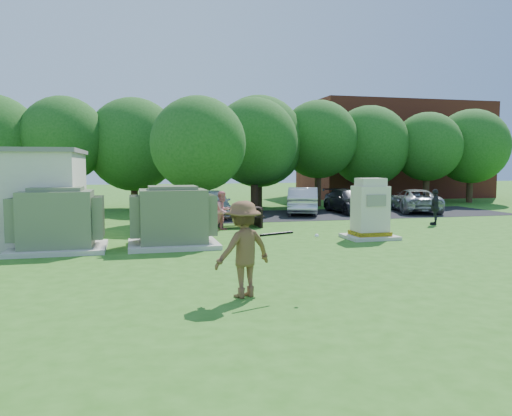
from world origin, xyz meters
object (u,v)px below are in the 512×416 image
object	(u,v)px
transformer_right	(173,218)
batter	(243,249)
person_walking_right	(435,207)
car_silver_b	(414,201)
car_white	(213,203)
car_dark	(350,201)
transformer_left	(57,221)
person_at_picnic	(223,211)
car_silver_a	(303,201)
picnic_table	(239,215)
generator_cabinet	(370,212)

from	to	relation	value
transformer_right	batter	xyz separation A→B (m)	(0.92, -6.96, 0.05)
person_walking_right	car_silver_b	xyz separation A→B (m)	(2.51, 5.83, -0.16)
transformer_right	car_silver_b	xyz separation A→B (m)	(14.81, 9.10, -0.30)
person_walking_right	car_white	world-z (taller)	person_walking_right
car_dark	transformer_left	bearing A→B (deg)	-146.15
person_at_picnic	car_silver_a	xyz separation A→B (m)	(5.68, 5.94, -0.08)
transformer_left	car_silver_a	world-z (taller)	transformer_left
transformer_left	car_silver_a	size ratio (longest dim) A/B	0.65
transformer_right	batter	size ratio (longest dim) A/B	1.47
person_at_picnic	car_silver_b	size ratio (longest dim) A/B	0.34
picnic_table	batter	distance (m)	11.92
picnic_table	batter	size ratio (longest dim) A/B	1.00
batter	person_at_picnic	xyz separation A→B (m)	(1.46, 10.62, -0.18)
car_silver_a	car_dark	size ratio (longest dim) A/B	0.98
person_at_picnic	car_silver_a	distance (m)	8.21
transformer_left	picnic_table	bearing A→B (deg)	33.98
transformer_left	car_white	bearing A→B (deg)	54.44
transformer_right	person_walking_right	bearing A→B (deg)	14.86
person_walking_right	car_silver_b	size ratio (longest dim) A/B	0.34
generator_cabinet	car_silver_b	world-z (taller)	generator_cabinet
transformer_right	transformer_left	bearing A→B (deg)	180.00
generator_cabinet	car_silver_a	distance (m)	9.59
car_silver_b	generator_cabinet	bearing A→B (deg)	67.37
person_at_picnic	car_dark	bearing A→B (deg)	-4.92
picnic_table	car_silver_b	distance (m)	12.32
transformer_left	batter	xyz separation A→B (m)	(4.62, -6.96, 0.05)
batter	person_walking_right	xyz separation A→B (m)	(11.39, 10.23, -0.19)
picnic_table	person_at_picnic	distance (m)	1.43
generator_cabinet	car_silver_b	size ratio (longest dim) A/B	0.47
generator_cabinet	car_silver_a	size ratio (longest dim) A/B	0.50
transformer_left	generator_cabinet	xyz separation A→B (m)	(11.07, 0.03, 0.03)
picnic_table	car_silver_a	xyz separation A→B (m)	(4.76, 4.88, 0.21)
picnic_table	person_at_picnic	bearing A→B (deg)	-130.92
transformer_left	person_at_picnic	size ratio (longest dim) A/B	1.79
batter	person_at_picnic	distance (m)	10.72
transformer_left	transformer_right	world-z (taller)	same
batter	car_silver_a	size ratio (longest dim) A/B	0.44
batter	car_silver_a	bearing A→B (deg)	-134.42
person_at_picnic	car_silver_a	size ratio (longest dim) A/B	0.36
car_silver_a	car_white	bearing A→B (deg)	24.63
transformer_left	generator_cabinet	bearing A→B (deg)	0.15
picnic_table	person_at_picnic	world-z (taller)	person_at_picnic
transformer_left	person_walking_right	bearing A→B (deg)	11.53
transformer_right	generator_cabinet	distance (m)	7.37
transformer_left	car_dark	world-z (taller)	transformer_left
picnic_table	car_silver_b	size ratio (longest dim) A/B	0.42
transformer_right	car_silver_a	xyz separation A→B (m)	(8.05, 9.59, -0.21)
generator_cabinet	car_white	xyz separation A→B (m)	(-4.53, 9.13, -0.25)
transformer_right	car_white	size ratio (longest dim) A/B	0.68
transformer_right	car_silver_a	bearing A→B (deg)	49.99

